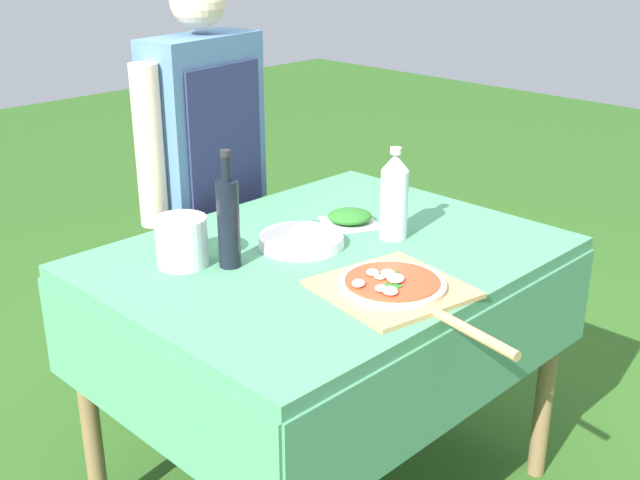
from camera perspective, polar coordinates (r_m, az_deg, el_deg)
The scene contains 8 objects.
prep_table at distance 2.23m, azimuth 0.52°, elevation -3.30°, with size 1.22×0.95×0.81m.
person_cook at distance 2.70m, azimuth -8.04°, elevation 5.17°, with size 0.56×0.24×1.51m.
pizza_on_peel at distance 1.94m, azimuth 5.40°, elevation -3.43°, with size 0.37×0.58×0.05m.
oil_bottle at distance 2.06m, azimuth -6.53°, elevation 1.35°, with size 0.06×0.06×0.31m.
water_bottle at distance 2.25m, azimuth 5.30°, elevation 3.14°, with size 0.08×0.08×0.26m.
herb_container at distance 2.38m, azimuth 2.13°, elevation 1.61°, with size 0.20×0.20×0.04m.
mixing_tub at distance 2.11m, azimuth -9.80°, elevation -0.09°, with size 0.14×0.14×0.13m, color silver.
plate_stack at distance 2.22m, azimuth -1.35°, elevation -0.04°, with size 0.24×0.24×0.03m.
Camera 1 is at (-1.45, -1.41, 1.65)m, focal length 45.00 mm.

